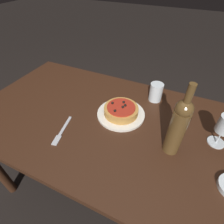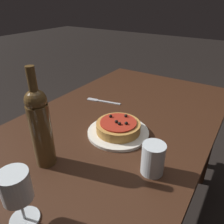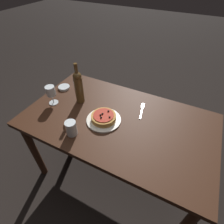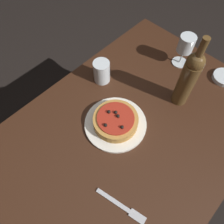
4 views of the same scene
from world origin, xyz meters
name	(u,v)px [view 1 (image 1 of 4)]	position (x,y,z in m)	size (l,w,h in m)	color
ground_plane	(105,183)	(0.00, 0.00, 0.00)	(14.00, 14.00, 0.00)	black
dining_table	(102,129)	(0.00, 0.00, 0.65)	(1.40, 0.82, 0.74)	#381E11
dinner_plate	(121,114)	(-0.09, -0.06, 0.74)	(0.25, 0.25, 0.01)	white
pizza	(121,110)	(-0.09, -0.06, 0.77)	(0.18, 0.18, 0.06)	#BC843D
wine_bottle	(178,126)	(-0.37, 0.05, 0.88)	(0.07, 0.07, 0.34)	brown
water_cup	(156,92)	(-0.22, -0.27, 0.79)	(0.07, 0.07, 0.11)	silver
fork	(62,132)	(0.13, 0.18, 0.74)	(0.06, 0.19, 0.00)	#B7B7BC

